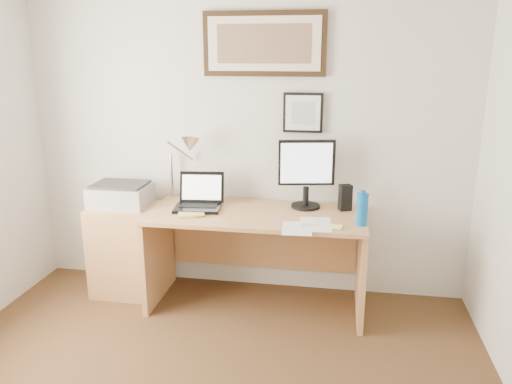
% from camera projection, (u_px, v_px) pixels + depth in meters
% --- Properties ---
extents(wall_back, '(3.50, 0.02, 2.50)m').
position_uv_depth(wall_back, '(245.00, 137.00, 3.91)').
color(wall_back, silver).
rests_on(wall_back, ground).
extents(side_cabinet, '(0.50, 0.40, 0.73)m').
position_uv_depth(side_cabinet, '(126.00, 250.00, 3.99)').
color(side_cabinet, '#B07A4A').
rests_on(side_cabinet, floor).
extents(water_bottle, '(0.08, 0.08, 0.22)m').
position_uv_depth(water_bottle, '(362.00, 209.00, 3.38)').
color(water_bottle, '#0D59AB').
rests_on(water_bottle, desk).
extents(bottle_cap, '(0.04, 0.04, 0.02)m').
position_uv_depth(bottle_cap, '(363.00, 192.00, 3.35)').
color(bottle_cap, '#0D59AB').
rests_on(bottle_cap, water_bottle).
extents(speaker, '(0.11, 0.10, 0.19)m').
position_uv_depth(speaker, '(345.00, 198.00, 3.71)').
color(speaker, black).
rests_on(speaker, desk).
extents(paper_sheet_a, '(0.22, 0.29, 0.00)m').
position_uv_depth(paper_sheet_a, '(297.00, 228.00, 3.34)').
color(paper_sheet_a, white).
rests_on(paper_sheet_a, desk).
extents(paper_sheet_b, '(0.24, 0.32, 0.00)m').
position_uv_depth(paper_sheet_b, '(315.00, 224.00, 3.41)').
color(paper_sheet_b, white).
rests_on(paper_sheet_b, desk).
extents(sticky_pad, '(0.09, 0.09, 0.01)m').
position_uv_depth(sticky_pad, '(336.00, 227.00, 3.35)').
color(sticky_pad, '#FFFD78').
rests_on(sticky_pad, desk).
extents(marker_pen, '(0.14, 0.06, 0.02)m').
position_uv_depth(marker_pen, '(310.00, 225.00, 3.39)').
color(marker_pen, white).
rests_on(marker_pen, desk).
extents(book, '(0.26, 0.30, 0.02)m').
position_uv_depth(book, '(178.00, 212.00, 3.65)').
color(book, '#E6D66C').
rests_on(book, desk).
extents(desk, '(1.60, 0.70, 0.75)m').
position_uv_depth(desk, '(258.00, 239.00, 3.82)').
color(desk, '#B07A4A').
rests_on(desk, floor).
extents(laptop, '(0.36, 0.33, 0.26)m').
position_uv_depth(laptop, '(199.00, 200.00, 3.78)').
color(laptop, black).
rests_on(laptop, desk).
extents(lcd_monitor, '(0.42, 0.22, 0.52)m').
position_uv_depth(lcd_monitor, '(306.00, 170.00, 3.71)').
color(lcd_monitor, black).
rests_on(lcd_monitor, desk).
extents(printer, '(0.44, 0.34, 0.18)m').
position_uv_depth(printer, '(121.00, 194.00, 3.90)').
color(printer, '#A5A5A8').
rests_on(printer, side_cabinet).
extents(desk_lamp, '(0.29, 0.27, 0.53)m').
position_uv_depth(desk_lamp, '(188.00, 147.00, 3.82)').
color(desk_lamp, silver).
rests_on(desk_lamp, desk).
extents(picture_large, '(0.92, 0.04, 0.47)m').
position_uv_depth(picture_large, '(264.00, 44.00, 3.67)').
color(picture_large, black).
rests_on(picture_large, wall_back).
extents(picture_small, '(0.30, 0.03, 0.30)m').
position_uv_depth(picture_small, '(303.00, 113.00, 3.76)').
color(picture_small, black).
rests_on(picture_small, wall_back).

